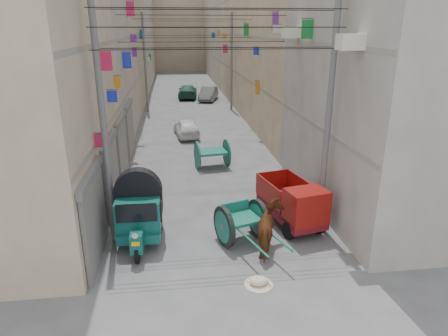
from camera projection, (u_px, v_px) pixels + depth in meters
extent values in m
cube|color=gray|center=(99.00, 134.00, 14.31)|extent=(0.25, 9.80, 0.18)
cube|color=gray|center=(90.00, 46.00, 13.31)|extent=(0.25, 9.80, 0.18)
cube|color=#A5998E|center=(57.00, 42.00, 23.21)|extent=(8.00, 12.00, 12.00)
cube|color=gray|center=(129.00, 89.00, 24.60)|extent=(0.25, 11.76, 0.18)
cube|color=gray|center=(125.00, 38.00, 23.60)|extent=(0.25, 11.76, 0.18)
cube|color=tan|center=(95.00, 25.00, 35.04)|extent=(8.00, 14.00, 14.00)
cube|color=gray|center=(142.00, 69.00, 36.76)|extent=(0.25, 13.72, 0.18)
cube|color=gray|center=(140.00, 35.00, 35.77)|extent=(0.25, 13.72, 0.18)
cube|color=#A7A29C|center=(116.00, 36.00, 48.50)|extent=(8.00, 14.00, 11.80)
cube|color=gray|center=(150.00, 58.00, 49.86)|extent=(0.25, 13.72, 0.18)
cube|color=gray|center=(148.00, 33.00, 48.87)|extent=(0.25, 13.72, 0.18)
cube|color=gray|center=(147.00, 7.00, 47.87)|extent=(0.25, 13.72, 0.18)
cube|color=#C5AD88|center=(126.00, 28.00, 60.38)|extent=(8.00, 12.00, 13.50)
cube|color=gray|center=(154.00, 52.00, 62.03)|extent=(0.25, 11.76, 0.18)
cube|color=gray|center=(152.00, 32.00, 61.03)|extent=(0.25, 11.76, 0.18)
cube|color=gray|center=(151.00, 11.00, 60.04)|extent=(0.25, 11.76, 0.18)
cube|color=#A7A29C|center=(429.00, 36.00, 14.67)|extent=(8.00, 10.00, 13.00)
cube|color=gray|center=(320.00, 127.00, 15.30)|extent=(0.25, 9.80, 0.18)
cube|color=gray|center=(327.00, 45.00, 14.30)|extent=(0.25, 9.80, 0.18)
cube|color=#C5AD88|center=(321.00, 41.00, 25.12)|extent=(8.00, 12.00, 12.00)
cube|color=gray|center=(260.00, 87.00, 25.59)|extent=(0.25, 11.76, 0.18)
cube|color=gray|center=(261.00, 38.00, 24.59)|extent=(0.25, 11.76, 0.18)
cube|color=#BEAE90|center=(272.00, 25.00, 36.96)|extent=(8.00, 14.00, 14.00)
cube|color=gray|center=(231.00, 68.00, 37.75)|extent=(0.25, 13.72, 0.18)
cube|color=gray|center=(231.00, 35.00, 36.76)|extent=(0.25, 13.72, 0.18)
cube|color=#A5998E|center=(245.00, 35.00, 50.42)|extent=(8.00, 14.00, 11.80)
cube|color=gray|center=(215.00, 58.00, 50.85)|extent=(0.25, 13.72, 0.18)
cube|color=gray|center=(215.00, 33.00, 49.86)|extent=(0.25, 13.72, 0.18)
cube|color=gray|center=(215.00, 7.00, 48.86)|extent=(0.25, 13.72, 0.18)
cube|color=tan|center=(231.00, 28.00, 62.30)|extent=(8.00, 12.00, 13.50)
cube|color=gray|center=(206.00, 52.00, 63.02)|extent=(0.25, 11.76, 0.18)
cube|color=gray|center=(206.00, 32.00, 62.02)|extent=(0.25, 11.76, 0.18)
cube|color=gray|center=(206.00, 11.00, 61.03)|extent=(0.25, 11.76, 0.18)
cube|color=tan|center=(179.00, 30.00, 67.98)|extent=(22.00, 10.00, 13.00)
cube|color=#4D4D52|center=(95.00, 221.00, 11.97)|extent=(0.12, 3.00, 2.60)
cube|color=#5A5B5D|center=(90.00, 176.00, 11.49)|extent=(0.18, 3.20, 0.25)
cube|color=#4D4D52|center=(112.00, 178.00, 15.43)|extent=(0.12, 3.00, 2.60)
cube|color=#5A5B5D|center=(109.00, 142.00, 14.95)|extent=(0.18, 3.20, 0.25)
cube|color=#4D4D52|center=(123.00, 150.00, 18.89)|extent=(0.12, 3.00, 2.60)
cube|color=#5A5B5D|center=(120.00, 120.00, 18.41)|extent=(0.18, 3.20, 0.25)
cube|color=#4D4D52|center=(130.00, 131.00, 22.45)|extent=(0.12, 3.00, 2.60)
cube|color=#5A5B5D|center=(128.00, 105.00, 21.97)|extent=(0.18, 3.20, 0.25)
cube|color=orange|center=(224.00, 37.00, 38.92)|extent=(0.38, 0.08, 0.41)
cube|color=#16792F|center=(150.00, 57.00, 45.65)|extent=(0.27, 0.08, 0.71)
cube|color=#D61C51|center=(102.00, 141.00, 12.83)|extent=(0.44, 0.08, 0.42)
cube|color=#1D2DCB|center=(127.00, 60.00, 20.99)|extent=(0.45, 0.08, 0.84)
cube|color=navy|center=(213.00, 35.00, 48.86)|extent=(0.41, 0.08, 0.59)
cube|color=#1D2DCB|center=(112.00, 96.00, 15.65)|extent=(0.38, 0.08, 0.44)
cube|color=#D61C51|center=(225.00, 49.00, 38.60)|extent=(0.43, 0.08, 0.72)
cube|color=orange|center=(219.00, 33.00, 43.84)|extent=(0.28, 0.08, 0.44)
cube|color=#D61C51|center=(130.00, 9.00, 24.04)|extent=(0.48, 0.08, 0.84)
cube|color=silver|center=(148.00, 59.00, 42.32)|extent=(0.31, 0.08, 0.44)
cube|color=#1D2DCB|center=(256.00, 51.00, 24.84)|extent=(0.35, 0.08, 0.45)
cube|color=#16792F|center=(246.00, 30.00, 27.82)|extent=(0.34, 0.08, 0.79)
cube|color=orange|center=(117.00, 82.00, 17.67)|extent=(0.28, 0.08, 0.52)
cube|color=navy|center=(141.00, 34.00, 33.55)|extent=(0.28, 0.08, 0.74)
cube|color=#BB7916|center=(258.00, 88.00, 25.09)|extent=(0.26, 0.08, 0.80)
cube|color=silver|center=(308.00, 30.00, 15.38)|extent=(0.34, 0.08, 0.55)
cube|color=#D61C51|center=(105.00, 61.00, 14.05)|extent=(0.47, 0.08, 0.67)
cube|color=#6E2896|center=(134.00, 38.00, 25.68)|extent=(0.40, 0.08, 0.47)
cube|color=#6E2896|center=(135.00, 52.00, 26.45)|extent=(0.32, 0.08, 0.55)
cube|color=silver|center=(277.00, 29.00, 19.46)|extent=(0.47, 0.08, 0.35)
cube|color=#6E2896|center=(275.00, 22.00, 20.13)|extent=(0.32, 0.08, 0.89)
cube|color=#16792F|center=(307.00, 29.00, 15.29)|extent=(0.44, 0.08, 0.69)
cube|color=#6E2896|center=(91.00, 155.00, 12.51)|extent=(0.10, 3.20, 0.80)
cube|color=#6E2896|center=(123.00, 104.00, 20.93)|extent=(0.10, 3.20, 0.80)
cube|color=navy|center=(139.00, 78.00, 32.16)|extent=(0.10, 3.20, 0.80)
cube|color=#6E2896|center=(147.00, 65.00, 43.39)|extent=(0.10, 3.20, 0.80)
cube|color=#BB7916|center=(339.00, 146.00, 13.48)|extent=(0.10, 3.20, 0.80)
cube|color=#16792F|center=(274.00, 101.00, 21.90)|extent=(0.10, 3.20, 0.80)
cube|color=#16792F|center=(239.00, 76.00, 33.13)|extent=(0.10, 3.20, 0.80)
cube|color=#D61C51|center=(221.00, 64.00, 44.36)|extent=(0.10, 3.20, 0.80)
cube|color=beige|center=(350.00, 42.00, 11.37)|extent=(0.70, 0.55, 0.45)
cube|color=beige|center=(291.00, 32.00, 16.92)|extent=(0.70, 0.55, 0.45)
cylinder|color=#5A5B5D|center=(103.00, 124.00, 12.23)|extent=(0.20, 0.20, 8.00)
cylinder|color=#5A5B5D|center=(328.00, 117.00, 13.10)|extent=(0.20, 0.20, 8.00)
cylinder|color=#5A5B5D|center=(145.00, 64.00, 32.82)|extent=(0.20, 0.20, 8.00)
cylinder|color=#5A5B5D|center=(232.00, 63.00, 33.68)|extent=(0.20, 0.20, 8.00)
cylinder|color=black|center=(221.00, 49.00, 11.47)|extent=(7.40, 0.02, 0.02)
cylinder|color=black|center=(221.00, 27.00, 11.27)|extent=(7.40, 0.02, 0.02)
cylinder|color=black|center=(221.00, 8.00, 11.10)|extent=(7.40, 0.02, 0.02)
cylinder|color=black|center=(218.00, 48.00, 12.40)|extent=(7.40, 0.02, 0.02)
cylinder|color=black|center=(217.00, 27.00, 12.20)|extent=(7.40, 0.02, 0.02)
cylinder|color=black|center=(217.00, 10.00, 12.04)|extent=(7.40, 0.02, 0.02)
cylinder|color=black|center=(204.00, 42.00, 17.55)|extent=(7.40, 0.02, 0.02)
cylinder|color=black|center=(203.00, 27.00, 17.35)|extent=(7.40, 0.02, 0.02)
cylinder|color=black|center=(203.00, 15.00, 17.18)|extent=(7.40, 0.02, 0.02)
cylinder|color=black|center=(194.00, 38.00, 25.03)|extent=(7.40, 0.02, 0.02)
cylinder|color=black|center=(193.00, 28.00, 24.83)|extent=(7.40, 0.02, 0.02)
cylinder|color=black|center=(193.00, 19.00, 24.67)|extent=(7.40, 0.02, 0.02)
cylinder|color=black|center=(188.00, 35.00, 32.52)|extent=(7.40, 0.02, 0.02)
cylinder|color=black|center=(188.00, 28.00, 32.32)|extent=(7.40, 0.02, 0.02)
cylinder|color=black|center=(188.00, 21.00, 32.15)|extent=(7.40, 0.02, 0.02)
cylinder|color=black|center=(137.00, 253.00, 12.12)|extent=(0.14, 0.61, 0.61)
cylinder|color=black|center=(126.00, 223.00, 13.99)|extent=(0.14, 0.61, 0.61)
cylinder|color=black|center=(160.00, 222.00, 14.11)|extent=(0.14, 0.61, 0.61)
cube|color=#0D4D46|center=(141.00, 226.00, 13.37)|extent=(1.39, 2.08, 0.30)
cube|color=#0D4D46|center=(137.00, 243.00, 12.06)|extent=(0.39, 0.49, 0.60)
cylinder|color=silver|center=(135.00, 235.00, 11.70)|extent=(0.20, 0.06, 0.20)
cube|color=#EDB10D|center=(136.00, 244.00, 11.77)|extent=(0.24, 0.04, 0.13)
cube|color=#0D4D46|center=(140.00, 208.00, 13.21)|extent=(1.44, 1.87, 1.03)
cube|color=black|center=(136.00, 213.00, 12.24)|extent=(1.25, 0.09, 0.60)
cube|color=black|center=(117.00, 206.00, 13.10)|extent=(0.07, 1.30, 0.70)
cube|color=black|center=(161.00, 204.00, 13.25)|extent=(0.07, 1.30, 0.70)
cube|color=white|center=(138.00, 237.00, 12.48)|extent=(1.36, 0.08, 0.07)
cylinder|color=black|center=(224.00, 227.00, 12.95)|extent=(0.57, 1.35, 1.37)
cylinder|color=#155E4E|center=(224.00, 227.00, 12.95)|extent=(0.50, 1.07, 1.07)
cylinder|color=#5A5B5D|center=(224.00, 227.00, 12.95)|extent=(0.26, 0.24, 0.18)
cylinder|color=black|center=(258.00, 219.00, 13.47)|extent=(0.57, 1.35, 1.37)
cylinder|color=#155E4E|center=(258.00, 219.00, 13.47)|extent=(0.50, 1.07, 1.07)
cylinder|color=#5A5B5D|center=(258.00, 219.00, 13.47)|extent=(0.26, 0.24, 0.18)
cylinder|color=#5A5B5D|center=(241.00, 223.00, 13.21)|extent=(1.28, 0.49, 0.08)
cube|color=#155E4E|center=(242.00, 218.00, 13.15)|extent=(1.32, 1.35, 0.10)
cube|color=#155E4E|center=(235.00, 206.00, 13.50)|extent=(1.00, 0.40, 0.34)
cylinder|color=#155E4E|center=(249.00, 239.00, 11.98)|extent=(0.78, 2.16, 0.07)
cylinder|color=#155E4E|center=(271.00, 234.00, 12.30)|extent=(0.78, 2.16, 0.07)
cylinder|color=black|center=(288.00, 231.00, 13.48)|extent=(0.29, 0.62, 0.60)
cylinder|color=black|center=(263.00, 207.00, 15.27)|extent=(0.29, 0.62, 0.60)
cylinder|color=black|center=(319.00, 225.00, 13.86)|extent=(0.29, 0.62, 0.60)
cylinder|color=black|center=(291.00, 203.00, 15.65)|extent=(0.29, 0.62, 0.60)
cube|color=maroon|center=(290.00, 211.00, 14.50)|extent=(1.95, 3.23, 0.32)
cube|color=maroon|center=(306.00, 206.00, 13.35)|extent=(1.50, 1.22, 1.14)
cube|color=black|center=(313.00, 209.00, 12.94)|extent=(1.17, 0.31, 0.50)
cube|color=maroon|center=(284.00, 199.00, 14.86)|extent=(1.77, 2.26, 0.11)
cube|color=maroon|center=(268.00, 192.00, 14.52)|extent=(0.49, 1.97, 0.78)
cube|color=maroon|center=(300.00, 187.00, 14.95)|extent=(0.49, 1.97, 0.78)
cube|color=maroon|center=(272.00, 180.00, 15.61)|extent=(1.35, 0.35, 0.78)
cylinder|color=#155E4E|center=(197.00, 155.00, 20.09)|extent=(0.29, 1.43, 1.44)
cylinder|color=#155E4E|center=(227.00, 153.00, 20.49)|extent=(0.29, 1.43, 1.44)
cube|color=#155E4E|center=(212.00, 152.00, 20.25)|extent=(1.55, 1.41, 0.11)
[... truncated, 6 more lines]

